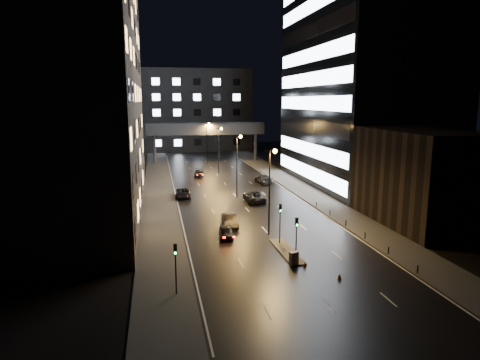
% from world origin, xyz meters
% --- Properties ---
extents(ground, '(160.00, 160.00, 0.00)m').
position_xyz_m(ground, '(0.00, 40.00, 0.00)').
color(ground, black).
rests_on(ground, ground).
extents(sidewalk_left, '(5.00, 110.00, 0.15)m').
position_xyz_m(sidewalk_left, '(-12.50, 35.00, 0.07)').
color(sidewalk_left, '#383533').
rests_on(sidewalk_left, ground).
extents(sidewalk_right, '(5.00, 110.00, 0.15)m').
position_xyz_m(sidewalk_right, '(12.50, 35.00, 0.07)').
color(sidewalk_right, '#383533').
rests_on(sidewalk_right, ground).
extents(building_left, '(15.00, 48.00, 40.00)m').
position_xyz_m(building_left, '(-22.50, 24.00, 20.00)').
color(building_left, '#2D2319').
rests_on(building_left, ground).
extents(building_right_low, '(10.00, 18.00, 12.00)m').
position_xyz_m(building_right_low, '(20.00, 9.00, 6.00)').
color(building_right_low, black).
rests_on(building_right_low, ground).
extents(building_right_glass, '(20.00, 36.00, 45.00)m').
position_xyz_m(building_right_glass, '(25.00, 36.00, 22.50)').
color(building_right_glass, black).
rests_on(building_right_glass, ground).
extents(building_far, '(34.00, 14.00, 25.00)m').
position_xyz_m(building_far, '(0.00, 98.00, 12.50)').
color(building_far, '#333335').
rests_on(building_far, ground).
extents(skybridge, '(30.00, 3.00, 10.00)m').
position_xyz_m(skybridge, '(0.00, 70.00, 8.34)').
color(skybridge, '#333335').
rests_on(skybridge, ground).
extents(median_island, '(1.60, 8.00, 0.15)m').
position_xyz_m(median_island, '(0.30, 2.00, 0.07)').
color(median_island, '#383533').
rests_on(median_island, ground).
extents(traffic_signal_near, '(0.28, 0.34, 4.40)m').
position_xyz_m(traffic_signal_near, '(0.30, 4.49, 3.09)').
color(traffic_signal_near, black).
rests_on(traffic_signal_near, median_island).
extents(traffic_signal_far, '(0.28, 0.34, 4.40)m').
position_xyz_m(traffic_signal_far, '(0.30, -1.01, 3.09)').
color(traffic_signal_far, black).
rests_on(traffic_signal_far, median_island).
extents(traffic_signal_corner, '(0.28, 0.34, 4.40)m').
position_xyz_m(traffic_signal_corner, '(-11.50, -6.01, 2.94)').
color(traffic_signal_corner, black).
rests_on(traffic_signal_corner, ground).
extents(bollard_row, '(0.12, 25.12, 0.90)m').
position_xyz_m(bollard_row, '(10.20, 6.50, 0.45)').
color(bollard_row, black).
rests_on(bollard_row, ground).
extents(streetlight_near, '(1.45, 0.50, 10.15)m').
position_xyz_m(streetlight_near, '(0.16, 8.00, 6.50)').
color(streetlight_near, black).
rests_on(streetlight_near, ground).
extents(streetlight_mid_a, '(1.45, 0.50, 10.15)m').
position_xyz_m(streetlight_mid_a, '(0.16, 28.00, 6.50)').
color(streetlight_mid_a, black).
rests_on(streetlight_mid_a, ground).
extents(streetlight_mid_b, '(1.45, 0.50, 10.15)m').
position_xyz_m(streetlight_mid_b, '(0.16, 48.00, 6.50)').
color(streetlight_mid_b, black).
rests_on(streetlight_mid_b, ground).
extents(streetlight_far, '(1.45, 0.50, 10.15)m').
position_xyz_m(streetlight_far, '(0.16, 68.00, 6.50)').
color(streetlight_far, black).
rests_on(streetlight_far, ground).
extents(car_away_a, '(1.99, 4.07, 1.34)m').
position_xyz_m(car_away_a, '(-5.12, 7.93, 0.67)').
color(car_away_a, black).
rests_on(car_away_a, ground).
extents(car_away_b, '(1.87, 4.84, 1.57)m').
position_xyz_m(car_away_b, '(-3.94, 12.05, 0.79)').
color(car_away_b, black).
rests_on(car_away_b, ground).
extents(car_away_c, '(2.93, 5.54, 1.48)m').
position_xyz_m(car_away_c, '(-8.58, 29.53, 0.74)').
color(car_away_c, black).
rests_on(car_away_c, ground).
extents(car_away_d, '(2.42, 4.83, 1.35)m').
position_xyz_m(car_away_d, '(-4.08, 48.55, 0.67)').
color(car_away_d, black).
rests_on(car_away_d, ground).
extents(car_toward_a, '(2.74, 5.93, 1.65)m').
position_xyz_m(car_toward_a, '(2.10, 24.65, 0.82)').
color(car_toward_a, black).
rests_on(car_toward_a, ground).
extents(car_toward_b, '(2.62, 5.62, 1.59)m').
position_xyz_m(car_toward_b, '(7.26, 38.92, 0.79)').
color(car_toward_b, black).
rests_on(car_toward_b, ground).
extents(utility_cabinet, '(0.91, 0.69, 1.20)m').
position_xyz_m(utility_cabinet, '(-0.10, -1.64, 0.75)').
color(utility_cabinet, '#49484A').
rests_on(utility_cabinet, median_island).
extents(cone_a, '(0.44, 0.44, 0.54)m').
position_xyz_m(cone_a, '(2.82, -5.57, 0.27)').
color(cone_a, '#DE440B').
rests_on(cone_a, ground).
extents(cone_b, '(0.49, 0.49, 0.54)m').
position_xyz_m(cone_b, '(0.82, -2.17, 0.27)').
color(cone_b, orange).
rests_on(cone_b, ground).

